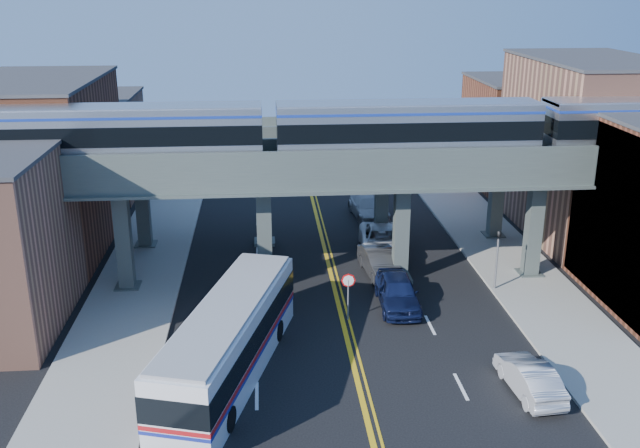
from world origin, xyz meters
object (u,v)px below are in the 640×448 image
object	(u,v)px
car_lane_d	(369,207)
car_lane_b	(380,263)
traffic_signal	(497,254)
stop_sign	(348,289)
transit_bus	(229,341)
car_lane_c	(382,241)
transit_train	(407,129)
car_lane_a	(397,292)
car_parked_curb	(529,377)

from	to	relation	value
car_lane_d	car_lane_b	bearing A→B (deg)	-99.57
car_lane_b	traffic_signal	bearing A→B (deg)	-31.02
traffic_signal	car_lane_d	world-z (taller)	traffic_signal
stop_sign	car_lane_b	bearing A→B (deg)	65.63
traffic_signal	car_lane_d	size ratio (longest dim) A/B	0.71
transit_bus	car_lane_c	size ratio (longest dim) A/B	2.10
transit_train	stop_sign	xyz separation A→B (m)	(-3.83, -5.00, -7.44)
transit_train	car_lane_b	bearing A→B (deg)	143.81
car_lane_a	car_lane_b	bearing A→B (deg)	94.41
car_lane_b	car_lane_c	xyz separation A→B (m)	(0.75, 3.62, 0.06)
transit_bus	car_lane_c	distance (m)	17.40
transit_bus	car_lane_d	xyz separation A→B (m)	(9.60, 22.15, -0.87)
stop_sign	car_parked_curb	xyz separation A→B (m)	(7.00, -7.66, -1.03)
car_lane_b	transit_train	bearing A→B (deg)	-42.61
car_lane_c	car_lane_d	xyz separation A→B (m)	(0.19, 7.54, -0.03)
car_parked_curb	transit_train	bearing A→B (deg)	-80.41
car_parked_curb	car_lane_a	bearing A→B (deg)	-70.06
car_lane_c	stop_sign	bearing A→B (deg)	-104.57
stop_sign	car_lane_c	size ratio (longest dim) A/B	0.42
transit_train	car_lane_c	xyz separation A→B (m)	(-0.42, 4.48, -8.32)
transit_train	car_lane_b	size ratio (longest dim) A/B	9.24
car_parked_curb	traffic_signal	bearing A→B (deg)	-104.59
traffic_signal	car_lane_b	distance (m)	7.03
car_lane_b	car_parked_curb	distance (m)	14.20
car_lane_c	car_lane_d	world-z (taller)	car_lane_c
car_lane_a	transit_bus	bearing A→B (deg)	-142.41
car_lane_d	transit_train	bearing A→B (deg)	-93.64
transit_bus	car_lane_d	bearing A→B (deg)	-7.36
car_lane_a	car_parked_curb	world-z (taller)	car_lane_a
stop_sign	car_lane_d	size ratio (longest dim) A/B	0.45
transit_train	traffic_signal	world-z (taller)	transit_train
transit_train	car_parked_curb	world-z (taller)	transit_train
car_lane_b	car_lane_d	distance (m)	11.20
car_lane_c	car_lane_d	distance (m)	7.54
transit_train	car_parked_curb	size ratio (longest dim) A/B	10.20
traffic_signal	car_lane_a	size ratio (longest dim) A/B	0.79
stop_sign	car_lane_a	xyz separation A→B (m)	(2.89, 1.38, -0.87)
transit_bus	car_lane_b	world-z (taller)	transit_bus
traffic_signal	car_lane_d	bearing A→B (deg)	110.70
traffic_signal	transit_bus	size ratio (longest dim) A/B	0.31
transit_train	car_lane_a	world-z (taller)	transit_train
car_lane_a	car_lane_b	xyz separation A→B (m)	(-0.24, 4.48, -0.08)
car_lane_a	car_lane_b	size ratio (longest dim) A/B	1.06
car_lane_b	transit_bus	bearing A→B (deg)	-134.63
car_parked_curb	car_lane_d	bearing A→B (deg)	-86.63
stop_sign	car_parked_curb	distance (m)	10.42
stop_sign	car_lane_a	size ratio (longest dim) A/B	0.51
car_lane_b	car_parked_curb	bearing A→B (deg)	-78.62
traffic_signal	stop_sign	bearing A→B (deg)	-161.37
stop_sign	traffic_signal	distance (m)	9.41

